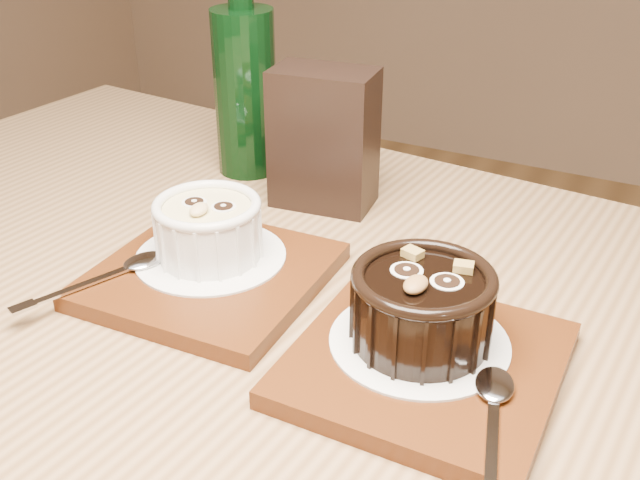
# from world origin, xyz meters

# --- Properties ---
(table) EXTENTS (1.27, 0.91, 0.75)m
(table) POSITION_xyz_m (0.06, 0.26, 0.66)
(table) COLOR brown
(table) RESTS_ON ground
(tray_left) EXTENTS (0.19, 0.19, 0.01)m
(tray_left) POSITION_xyz_m (-0.03, 0.32, 0.76)
(tray_left) COLOR #54270E
(tray_left) RESTS_ON table
(doily_left) EXTENTS (0.13, 0.13, 0.00)m
(doily_left) POSITION_xyz_m (-0.04, 0.33, 0.77)
(doily_left) COLOR white
(doily_left) RESTS_ON tray_left
(ramekin_white) EXTENTS (0.09, 0.09, 0.05)m
(ramekin_white) POSITION_xyz_m (-0.04, 0.33, 0.80)
(ramekin_white) COLOR white
(ramekin_white) RESTS_ON doily_left
(spoon_left) EXTENTS (0.07, 0.13, 0.01)m
(spoon_left) POSITION_xyz_m (-0.10, 0.26, 0.77)
(spoon_left) COLOR silver
(spoon_left) RESTS_ON tray_left
(tray_right) EXTENTS (0.18, 0.18, 0.01)m
(tray_right) POSITION_xyz_m (0.17, 0.29, 0.76)
(tray_right) COLOR #54270E
(tray_right) RESTS_ON table
(doily_right) EXTENTS (0.13, 0.13, 0.00)m
(doily_right) POSITION_xyz_m (0.16, 0.30, 0.77)
(doily_right) COLOR white
(doily_right) RESTS_ON tray_right
(ramekin_dark) EXTENTS (0.10, 0.10, 0.06)m
(ramekin_dark) POSITION_xyz_m (0.16, 0.30, 0.80)
(ramekin_dark) COLOR black
(ramekin_dark) RESTS_ON doily_right
(spoon_right) EXTENTS (0.06, 0.14, 0.01)m
(spoon_right) POSITION_xyz_m (0.23, 0.24, 0.77)
(spoon_right) COLOR silver
(spoon_right) RESTS_ON tray_right
(condiment_stand) EXTENTS (0.11, 0.07, 0.14)m
(condiment_stand) POSITION_xyz_m (-0.02, 0.50, 0.82)
(condiment_stand) COLOR black
(condiment_stand) RESTS_ON table
(green_bottle) EXTENTS (0.07, 0.07, 0.25)m
(green_bottle) POSITION_xyz_m (-0.14, 0.54, 0.85)
(green_bottle) COLOR black
(green_bottle) RESTS_ON table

